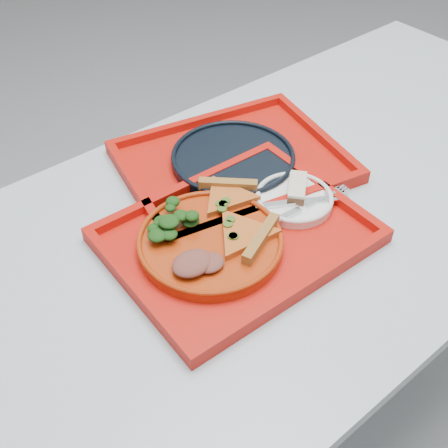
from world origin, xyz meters
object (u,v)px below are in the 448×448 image
(dinner_plate, at_px, (210,243))
(navy_plate, at_px, (233,160))
(tray_far, at_px, (233,165))
(dessert_bar, at_px, (297,188))
(tray_main, at_px, (237,239))

(dinner_plate, distance_m, navy_plate, 0.25)
(tray_far, xyz_separation_m, dinner_plate, (-0.19, -0.17, 0.02))
(navy_plate, height_order, dessert_bar, dessert_bar)
(tray_main, relative_size, navy_plate, 1.73)
(dinner_plate, relative_size, navy_plate, 1.00)
(tray_far, relative_size, dessert_bar, 5.48)
(tray_far, height_order, dessert_bar, dessert_bar)
(tray_far, relative_size, dinner_plate, 1.73)
(navy_plate, bearing_deg, dinner_plate, -139.37)
(tray_main, height_order, tray_far, same)
(tray_far, height_order, navy_plate, navy_plate)
(dinner_plate, relative_size, dessert_bar, 3.17)
(tray_far, bearing_deg, dinner_plate, -126.95)
(tray_main, distance_m, navy_plate, 0.22)
(tray_far, bearing_deg, navy_plate, -167.58)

